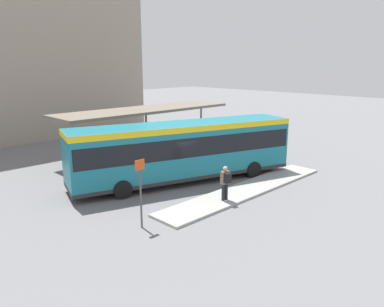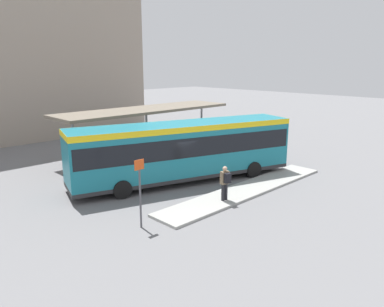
# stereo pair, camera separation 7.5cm
# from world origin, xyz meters

# --- Properties ---
(ground_plane) EXTENTS (120.00, 120.00, 0.00)m
(ground_plane) POSITION_xyz_m (0.00, 0.00, 0.00)
(ground_plane) COLOR slate
(curb_island) EXTENTS (11.46, 1.80, 0.12)m
(curb_island) POSITION_xyz_m (1.18, -3.49, 0.06)
(curb_island) COLOR #9E9E99
(curb_island) RESTS_ON ground_plane
(city_bus) EXTENTS (12.63, 6.10, 3.25)m
(city_bus) POSITION_xyz_m (0.01, -0.00, 1.90)
(city_bus) COLOR #197284
(city_bus) RESTS_ON ground_plane
(pedestrian_waiting) EXTENTS (0.44, 0.47, 1.65)m
(pedestrian_waiting) POSITION_xyz_m (-0.92, -3.80, 1.07)
(pedestrian_waiting) COLOR #232328
(pedestrian_waiting) RESTS_ON curb_island
(bicycle_blue) EXTENTS (0.48, 1.59, 0.69)m
(bicycle_blue) POSITION_xyz_m (9.86, 0.72, 0.35)
(bicycle_blue) COLOR black
(bicycle_blue) RESTS_ON ground_plane
(bicycle_white) EXTENTS (0.48, 1.65, 0.71)m
(bicycle_white) POSITION_xyz_m (10.01, 1.52, 0.36)
(bicycle_white) COLOR black
(bicycle_white) RESTS_ON ground_plane
(station_shelter) EXTENTS (13.00, 3.43, 3.32)m
(station_shelter) POSITION_xyz_m (2.23, 6.23, 3.19)
(station_shelter) COLOR #706656
(station_shelter) RESTS_ON ground_plane
(platform_sign) EXTENTS (0.44, 0.08, 2.80)m
(platform_sign) POSITION_xyz_m (-5.37, -3.23, 1.56)
(platform_sign) COLOR #4C4C51
(platform_sign) RESTS_ON ground_plane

